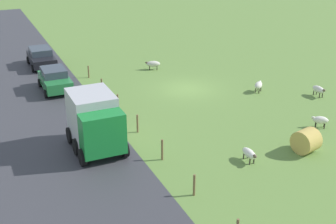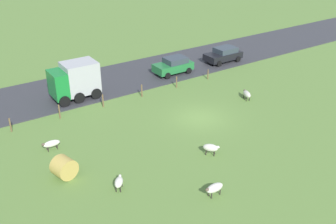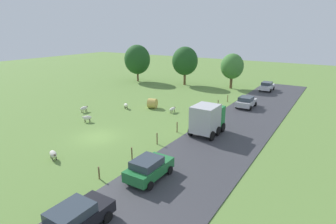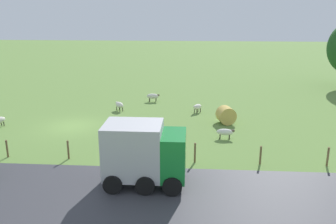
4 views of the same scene
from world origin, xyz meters
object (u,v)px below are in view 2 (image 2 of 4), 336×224
at_px(sheep_3, 119,182).
at_px(sheep_0, 51,144).
at_px(sheep_2, 211,148).
at_px(hay_bale_0, 64,167).
at_px(car_1, 224,54).
at_px(sheep_1, 247,94).
at_px(truck_0, 75,80).
at_px(car_0, 174,65).
at_px(sheep_4, 214,188).

bearing_deg(sheep_3, sheep_0, 16.01).
xyz_separation_m(sheep_2, sheep_3, (0.12, 7.01, -0.03)).
xyz_separation_m(sheep_0, sheep_2, (-6.70, -8.90, 0.05)).
relative_size(hay_bale_0, car_1, 0.33).
height_order(sheep_1, car_1, car_1).
distance_m(truck_0, car_0, 10.79).
relative_size(sheep_4, truck_0, 0.31).
relative_size(sheep_0, hay_bale_0, 0.93).
distance_m(sheep_1, hay_bale_0, 17.86).
bearing_deg(hay_bale_0, car_1, -64.35).
bearing_deg(car_0, truck_0, 90.88).
relative_size(sheep_0, car_0, 0.32).
height_order(truck_0, car_1, truck_0).
distance_m(truck_0, car_1, 17.49).
distance_m(car_0, car_1, 6.72).
relative_size(sheep_1, car_0, 0.33).
distance_m(sheep_2, car_0, 15.62).
bearing_deg(sheep_3, car_0, -44.23).
height_order(sheep_3, car_0, car_0).
distance_m(sheep_1, truck_0, 15.38).
bearing_deg(car_0, car_1, -91.15).
xyz_separation_m(sheep_0, sheep_1, (-1.47, -17.37, 0.02)).
distance_m(sheep_4, car_0, 19.97).
height_order(sheep_2, hay_bale_0, hay_bale_0).
bearing_deg(sheep_2, sheep_3, 89.05).
height_order(sheep_1, sheep_2, sheep_2).
distance_m(sheep_1, sheep_4, 14.16).
bearing_deg(sheep_4, hay_bale_0, 44.70).
relative_size(sheep_0, car_1, 0.30).
xyz_separation_m(sheep_2, car_1, (14.00, -13.35, 0.35)).
bearing_deg(sheep_4, truck_0, 4.81).
distance_m(sheep_0, sheep_1, 17.43).
bearing_deg(sheep_3, hay_bale_0, 36.64).
distance_m(sheep_2, sheep_3, 7.01).
xyz_separation_m(sheep_3, sheep_4, (-3.66, -4.37, 0.03)).
bearing_deg(sheep_1, truck_0, 55.25).
relative_size(sheep_1, car_1, 0.31).
bearing_deg(truck_0, car_1, -89.90).
bearing_deg(sheep_2, sheep_0, 53.01).
xyz_separation_m(sheep_1, sheep_4, (-8.78, 11.11, 0.03)).
height_order(sheep_4, car_0, car_0).
xyz_separation_m(hay_bale_0, car_1, (10.86, -22.61, 0.20)).
xyz_separation_m(sheep_3, car_0, (14.02, -13.64, 0.41)).
distance_m(sheep_0, car_1, 23.42).
relative_size(sheep_0, sheep_2, 1.15).
xyz_separation_m(hay_bale_0, truck_0, (10.83, -5.14, 1.09)).
relative_size(sheep_3, sheep_4, 0.82).
xyz_separation_m(sheep_1, sheep_3, (-5.12, 15.48, -0.00)).
bearing_deg(truck_0, sheep_1, -124.75).
relative_size(sheep_3, car_1, 0.25).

